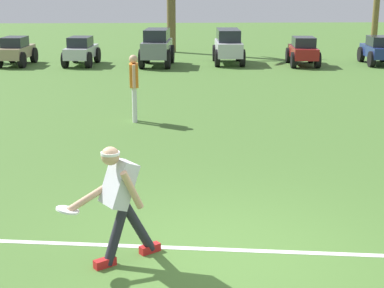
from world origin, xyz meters
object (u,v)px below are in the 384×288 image
Objects in this scene: frisbee_in_flight at (68,210)px; parked_car_slot_a at (16,51)px; parked_car_slot_d at (228,45)px; parked_car_slot_e at (303,51)px; parked_car_slot_f at (378,50)px; parked_car_slot_c at (157,46)px; parked_car_slot_b at (81,51)px; teammate_near_sideline at (134,82)px; frisbee_thrower at (120,198)px.

parked_car_slot_a reaches higher than frisbee_in_flight.
parked_car_slot_d is 1.07× the size of parked_car_slot_e.
frisbee_in_flight is 19.09m from parked_car_slot_f.
parked_car_slot_a is 14.13m from parked_car_slot_f.
frisbee_in_flight is 16.63m from parked_car_slot_c.
parked_car_slot_e is 1.00× the size of parked_car_slot_f.
parked_car_slot_a and parked_car_slot_f have the same top height.
parked_car_slot_b is 2.97m from parked_car_slot_c.
parked_car_slot_f reaches higher than frisbee_in_flight.
frisbee_in_flight is 17.04m from parked_car_slot_b.
parked_car_slot_f is at bearing 0.21° from parked_car_slot_c.
frisbee_in_flight is 17.66m from parked_car_slot_e.
parked_car_slot_e is (6.00, 9.19, -0.38)m from teammate_near_sideline.
parked_car_slot_e is (5.77, 16.33, -0.23)m from frisbee_thrower.
teammate_near_sideline is 10.32m from parked_car_slot_d.
frisbee_thrower reaches higher than parked_car_slot_e.
teammate_near_sideline is 12.99m from parked_car_slot_f.
frisbee_thrower is at bearing -72.37° from parked_car_slot_a.
parked_car_slot_c is at bearing 87.59° from frisbee_in_flight.
teammate_near_sideline is at bearing -74.90° from parked_car_slot_b.
parked_car_slot_c reaches higher than parked_car_slot_f.
teammate_near_sideline is 9.33m from parked_car_slot_c.
parked_car_slot_e and parked_car_slot_f have the same top height.
parked_car_slot_b is at bearing 178.78° from parked_car_slot_f.
parked_car_slot_e is at bearing -176.94° from parked_car_slot_f.
parked_car_slot_c is (2.95, -0.28, 0.18)m from parked_car_slot_b.
teammate_near_sideline reaches higher than parked_car_slot_e.
frisbee_in_flight is 17.47m from parked_car_slot_d.
parked_car_slot_b is at bearing -177.73° from parked_car_slot_d.
frisbee_thrower reaches higher than frisbee_in_flight.
frisbee_thrower is at bearing -80.43° from parked_car_slot_b.
parked_car_slot_d is at bearing 10.25° from parked_car_slot_c.
parked_car_slot_f is (5.85, -0.48, -0.16)m from parked_car_slot_d.
parked_car_slot_a is at bearing 105.70° from frisbee_in_flight.
parked_car_slot_c is at bearing -169.75° from parked_car_slot_d.
parked_car_slot_e is (6.35, 16.48, -0.15)m from frisbee_in_flight.
parked_car_slot_b is 11.61m from parked_car_slot_f.
parked_car_slot_d is (3.50, 17.12, 0.00)m from frisbee_in_flight.
teammate_near_sideline is at bearing 91.86° from frisbee_thrower.
parked_car_slot_c is 1.01× the size of parked_car_slot_d.
frisbee_thrower is at bearing -109.47° from parked_car_slot_e.
frisbee_thrower is 0.63× the size of parked_car_slot_a.
parked_car_slot_b is 0.94× the size of parked_car_slot_c.
frisbee_thrower is 0.60m from frisbee_in_flight.
frisbee_thrower is 0.91× the size of teammate_near_sideline.
parked_car_slot_f is (8.66, 0.03, -0.18)m from parked_car_slot_c.
frisbee_thrower is at bearing -90.44° from parked_car_slot_c.
teammate_near_sideline is 9.95m from parked_car_slot_b.
frisbee_in_flight is at bearing -164.85° from frisbee_thrower.
parked_car_slot_b and parked_car_slot_f have the same top height.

